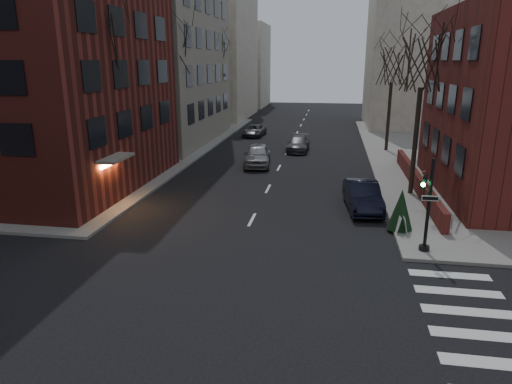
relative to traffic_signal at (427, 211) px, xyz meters
The scene contains 20 objects.
ground 12.15m from the traffic_signal, 131.43° to the right, with size 160.00×160.00×0.00m, color black.
building_left_brick 25.61m from the traffic_signal, 162.24° to the left, with size 15.00×15.00×18.00m, color maroon.
low_wall_right 10.18m from the traffic_signal, 82.24° to the left, with size 0.35×16.00×1.00m, color maroon.
building_distant_la 51.89m from the traffic_signal, 116.50° to the left, with size 14.00×16.00×18.00m, color beige.
building_distant_ra 42.05m from the traffic_signal, 80.23° to the left, with size 14.00×14.00×16.00m, color beige.
building_distant_lb 66.59m from the traffic_signal, 108.38° to the left, with size 10.00×12.00×14.00m, color beige.
traffic_signal is the anchor object (origin of this frame).
tree_left_a 18.66m from the traffic_signal, 163.35° to the left, with size 4.18×4.18×10.26m.
tree_left_b 24.87m from the traffic_signal, 134.54° to the left, with size 4.40×4.40×10.80m.
tree_left_c 35.76m from the traffic_signal, 118.36° to the left, with size 3.96×3.96×9.72m.
tree_right_a 10.92m from the traffic_signal, 84.53° to the left, with size 3.96×3.96×9.72m.
tree_right_b 23.71m from the traffic_signal, 87.85° to the left, with size 3.74×3.74×9.18m.
streetlamp_near 20.86m from the traffic_signal, 141.13° to the left, with size 0.36×0.36×6.28m.
streetlamp_far 36.81m from the traffic_signal, 116.06° to the left, with size 0.36×0.36×6.28m.
parked_sedan 6.20m from the traffic_signal, 111.38° to the left, with size 1.66×4.75×1.57m, color black.
car_lane_silver 18.41m from the traffic_signal, 121.91° to the left, with size 1.98×4.91×1.67m, color gray.
car_lane_gray 23.11m from the traffic_signal, 107.66° to the left, with size 1.85×4.56×1.32m, color #444348.
car_lane_far 32.21m from the traffic_signal, 112.58° to the left, with size 2.02×4.37×1.22m, color #414246.
sandwich_board 2.43m from the traffic_signal, 108.43° to the left, with size 0.36×0.50×0.80m, color white.
evergreen_shrub 2.68m from the traffic_signal, 104.35° to the left, with size 1.18×1.18×1.97m, color #16321C.
Camera 1 is at (3.86, -9.97, 7.97)m, focal length 32.00 mm.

